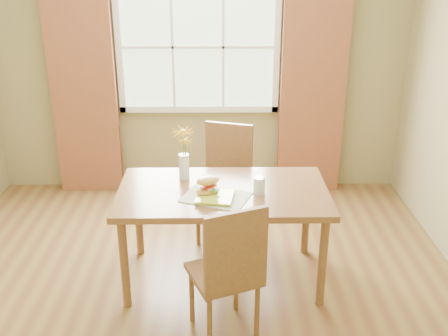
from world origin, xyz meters
The scene contains 12 objects.
room centered at (0.00, 0.00, 1.35)m, with size 4.24×3.84×2.74m.
window centered at (0.00, 1.87, 1.50)m, with size 1.62×0.06×1.32m.
curtain_left centered at (-1.15, 1.78, 1.10)m, with size 0.65×0.08×2.20m, color maroon.
curtain_right centered at (1.15, 1.78, 1.10)m, with size 0.65×0.08×2.20m, color maroon.
dining_table centered at (0.24, 0.12, 0.67)m, with size 1.55×0.88×0.75m.
chair_near centered at (0.27, -0.57, 0.54)m, with size 0.53×0.53×0.98m.
chair_far centered at (0.26, 0.83, 0.55)m, with size 0.53×0.53×1.01m.
placemat centered at (0.19, 0.00, 0.76)m, with size 0.45×0.33×0.01m, color beige.
plate centered at (0.18, -0.03, 0.76)m, with size 0.25×0.25×0.01m, color #BDD635.
croissant_sandwich centered at (0.13, 0.02, 0.83)m, with size 0.21×0.19×0.13m.
water_glass centered at (0.50, 0.06, 0.81)m, with size 0.08×0.08×0.13m.
flower_vase centered at (-0.06, 0.33, 1.00)m, with size 0.17×0.17×0.41m.
Camera 1 is at (0.22, -3.37, 2.37)m, focal length 42.00 mm.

